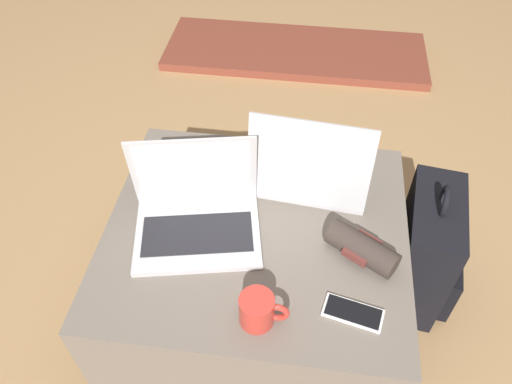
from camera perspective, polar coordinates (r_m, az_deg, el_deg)
The scene contains 9 objects.
ground_plane at distance 1.72m, azimuth 0.04°, elevation -13.12°, with size 14.00×14.00×0.00m, color tan.
ottoman at distance 1.54m, azimuth 0.05°, elevation -9.13°, with size 0.82×0.74×0.43m.
laptop_near at distance 1.34m, azimuth -6.82°, elevation -2.35°, with size 0.38×0.31×0.26m.
laptop_far at distance 1.45m, azimuth 6.20°, elevation 2.58°, with size 0.36×0.29×0.27m.
cell_phone at distance 1.24m, azimuth 11.03°, elevation -13.38°, with size 0.15×0.09×0.01m.
backpack at distance 1.68m, azimuth 18.87°, elevation -6.57°, with size 0.23×0.34×0.49m.
wrist_brace at distance 1.31m, azimuth 12.02°, elevation -6.29°, with size 0.20×0.16×0.07m.
coffee_mug at distance 1.18m, azimuth 0.28°, elevation -13.35°, with size 0.12×0.08×0.09m.
fireplace_hearth at distance 2.84m, azimuth 4.52°, elevation 15.70°, with size 1.40×0.50×0.04m.
Camera 1 is at (0.11, -0.85, 1.49)m, focal length 35.00 mm.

